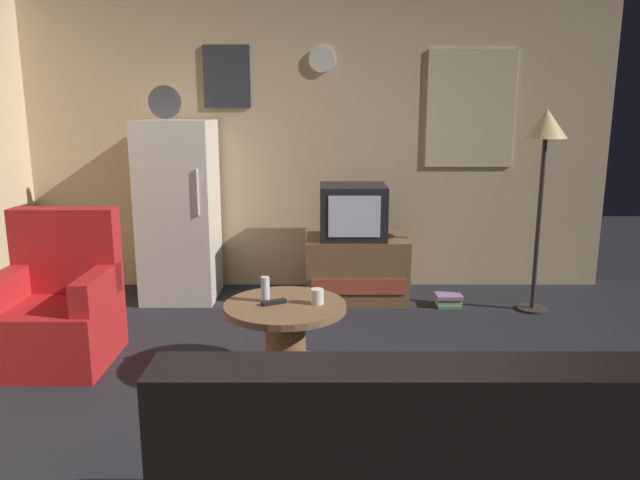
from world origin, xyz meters
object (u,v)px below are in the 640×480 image
at_px(coffee_table, 284,342).
at_px(remote_control, 273,302).
at_px(standing_lamp, 544,140).
at_px(armchair, 57,310).
at_px(fridge, 178,211).
at_px(mug_ceramic_white, 316,296).
at_px(crt_tv, 351,211).
at_px(wine_glass, 264,289).
at_px(tv_stand, 355,269).
at_px(book_stack, 447,300).

relative_size(coffee_table, remote_control, 4.80).
distance_m(standing_lamp, armchair, 3.67).
distance_m(fridge, standing_lamp, 2.98).
height_order(mug_ceramic_white, armchair, armchair).
bearing_deg(armchair, crt_tv, 33.00).
distance_m(crt_tv, wine_glass, 1.63).
bearing_deg(armchair, fridge, 69.79).
height_order(tv_stand, wine_glass, wine_glass).
distance_m(coffee_table, mug_ceramic_white, 0.34).
relative_size(crt_tv, standing_lamp, 0.34).
relative_size(standing_lamp, armchair, 1.66).
bearing_deg(book_stack, remote_control, -134.12).
xyz_separation_m(standing_lamp, mug_ceramic_white, (-1.73, -1.27, -0.84)).
height_order(fridge, crt_tv, fridge).
xyz_separation_m(wine_glass, mug_ceramic_white, (0.31, -0.05, -0.03)).
bearing_deg(fridge, crt_tv, -2.77).
bearing_deg(remote_control, wine_glass, 109.34).
distance_m(fridge, mug_ceramic_white, 2.01).
xyz_separation_m(coffee_table, armchair, (-1.47, 0.29, 0.10)).
bearing_deg(standing_lamp, book_stack, 172.07).
bearing_deg(fridge, coffee_table, -58.95).
xyz_separation_m(standing_lamp, book_stack, (-0.66, 0.09, -1.31)).
xyz_separation_m(tv_stand, armchair, (-1.98, -1.26, 0.07)).
bearing_deg(mug_ceramic_white, crt_tv, 79.50).
bearing_deg(standing_lamp, crt_tv, 169.04).
bearing_deg(crt_tv, tv_stand, 1.40).
bearing_deg(fridge, wine_glass, -61.43).
height_order(remote_control, book_stack, remote_control).
distance_m(mug_ceramic_white, armchair, 1.69).
xyz_separation_m(standing_lamp, armchair, (-3.39, -0.98, -1.02)).
xyz_separation_m(wine_glass, book_stack, (1.38, 1.32, -0.50)).
xyz_separation_m(mug_ceramic_white, book_stack, (1.07, 1.36, -0.47)).
bearing_deg(crt_tv, mug_ceramic_white, -100.50).
xyz_separation_m(armchair, book_stack, (2.73, 1.07, -0.29)).
relative_size(standing_lamp, book_stack, 7.58).
distance_m(tv_stand, book_stack, 0.80).
bearing_deg(crt_tv, armchair, -147.00).
xyz_separation_m(crt_tv, standing_lamp, (1.44, -0.28, 0.60)).
bearing_deg(fridge, remote_control, -60.73).
bearing_deg(wine_glass, armchair, 169.77).
bearing_deg(wine_glass, crt_tv, 68.44).
xyz_separation_m(coffee_table, book_stack, (1.26, 1.36, -0.18)).
xyz_separation_m(crt_tv, wine_glass, (-0.59, -1.50, -0.21)).
bearing_deg(remote_control, coffee_table, -23.08).
distance_m(wine_glass, remote_control, 0.10).
xyz_separation_m(coffee_table, remote_control, (-0.06, -0.00, 0.25)).
bearing_deg(tv_stand, coffee_table, -108.37).
relative_size(fridge, remote_control, 11.80).
bearing_deg(wine_glass, standing_lamp, 31.02).
height_order(fridge, coffee_table, fridge).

